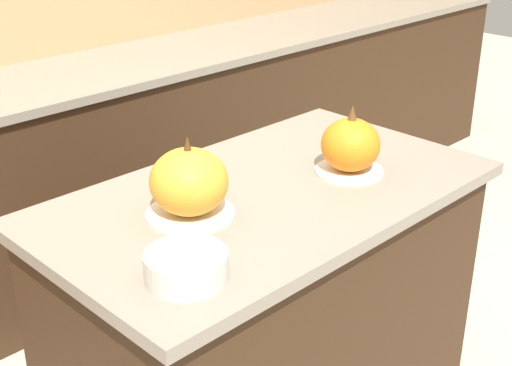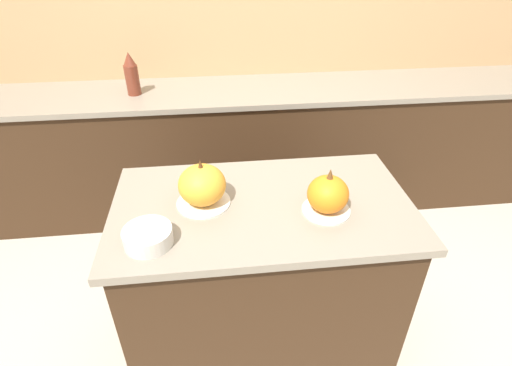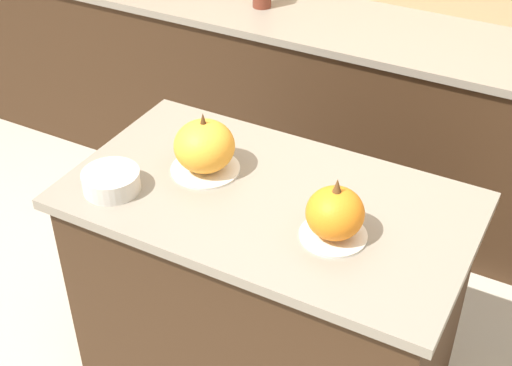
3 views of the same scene
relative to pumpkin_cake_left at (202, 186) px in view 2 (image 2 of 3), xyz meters
name	(u,v)px [view 2 (image 2 of 3)]	position (x,y,z in m)	size (l,w,h in m)	color
ground_plane	(261,337)	(0.25, -0.03, -0.99)	(12.00, 12.00, 0.00)	#BCB29E
wall_back	(234,30)	(0.25, 1.57, 0.26)	(8.00, 0.06, 2.50)	tan
kitchen_island	(262,279)	(0.25, -0.03, -0.54)	(1.26, 0.72, 0.90)	#382314
back_counter	(240,150)	(0.25, 1.24, -0.52)	(6.00, 0.60, 0.94)	#382314
pumpkin_cake_left	(202,186)	(0.00, 0.00, 0.00)	(0.23, 0.23, 0.21)	silver
pumpkin_cake_right	(328,195)	(0.50, -0.11, -0.01)	(0.20, 0.20, 0.20)	silver
bottle_tall	(132,75)	(-0.44, 1.23, 0.08)	(0.09, 0.09, 0.27)	maroon
mixing_bowl	(148,237)	(-0.20, -0.23, -0.06)	(0.18, 0.18, 0.06)	beige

